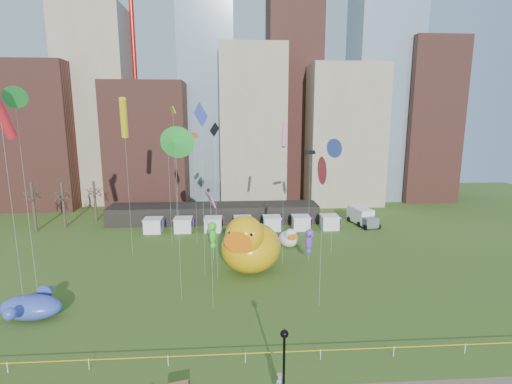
{
  "coord_description": "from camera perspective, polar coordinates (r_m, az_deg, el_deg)",
  "views": [
    {
      "loc": [
        -0.99,
        -27.17,
        19.05
      ],
      "look_at": [
        1.44,
        8.78,
        12.0
      ],
      "focal_mm": 27.0,
      "sensor_mm": 36.0,
      "label": 1
    }
  ],
  "objects": [
    {
      "name": "bare_trees",
      "position": [
        75.25,
        -26.6,
        -1.65
      ],
      "size": [
        8.44,
        6.44,
        8.5
      ],
      "color": "#382B21",
      "rests_on": "ground"
    },
    {
      "name": "pavilion",
      "position": [
        71.4,
        -6.17,
        -3.14
      ],
      "size": [
        38.0,
        6.0,
        3.2
      ],
      "primitive_type": "cube",
      "color": "black",
      "rests_on": "ground"
    },
    {
      "name": "kite_6",
      "position": [
        56.77,
        -9.17,
        8.15
      ],
      "size": [
        1.08,
        2.66,
        16.84
      ],
      "color": "silver",
      "rests_on": "ground"
    },
    {
      "name": "kite_3",
      "position": [
        42.74,
        -32.17,
        11.74
      ],
      "size": [
        0.82,
        2.01,
        21.85
      ],
      "color": "silver",
      "rests_on": "ground"
    },
    {
      "name": "kite_2",
      "position": [
        57.74,
        8.06,
        5.63
      ],
      "size": [
        1.74,
        1.15,
        14.17
      ],
      "color": "silver",
      "rests_on": "ground"
    },
    {
      "name": "lamppost",
      "position": [
        28.04,
        4.18,
        -23.17
      ],
      "size": [
        0.56,
        0.56,
        5.37
      ],
      "color": "black",
      "rests_on": "footpath"
    },
    {
      "name": "kite_1",
      "position": [
        47.86,
        4.19,
        8.44
      ],
      "size": [
        0.94,
        1.91,
        18.48
      ],
      "color": "silver",
      "rests_on": "ground"
    },
    {
      "name": "kite_0",
      "position": [
        37.27,
        9.98,
        3.14
      ],
      "size": [
        0.37,
        2.66,
        15.35
      ],
      "color": "silver",
      "rests_on": "ground"
    },
    {
      "name": "skyline",
      "position": [
        88.32,
        -1.8,
        12.61
      ],
      "size": [
        101.0,
        23.0,
        68.0
      ],
      "color": "brown",
      "rests_on": "ground"
    },
    {
      "name": "kite_10",
      "position": [
        43.46,
        -6.14,
        7.96
      ],
      "size": [
        1.04,
        1.26,
        18.49
      ],
      "color": "silver",
      "rests_on": "ground"
    },
    {
      "name": "kite_12",
      "position": [
        58.91,
        -12.23,
        11.68
      ],
      "size": [
        1.3,
        3.3,
        20.56
      ],
      "color": "silver",
      "rests_on": "ground"
    },
    {
      "name": "ground",
      "position": [
        33.19,
        -1.6,
        -23.95
      ],
      "size": [
        160.0,
        160.0,
        0.0
      ],
      "primitive_type": "plane",
      "color": "#3B591C",
      "rests_on": "ground"
    },
    {
      "name": "big_duck",
      "position": [
        47.86,
        -0.92,
        -7.81
      ],
      "size": [
        9.81,
        11.07,
        7.76
      ],
      "rotation": [
        0.0,
        0.0,
        -0.34
      ],
      "color": "#ECA60C",
      "rests_on": "ground"
    },
    {
      "name": "seahorse_purple",
      "position": [
        52.0,
        7.85,
        -6.98
      ],
      "size": [
        1.39,
        1.62,
        4.47
      ],
      "rotation": [
        0.0,
        0.0,
        0.23
      ],
      "color": "silver",
      "rests_on": "ground"
    },
    {
      "name": "kite_5",
      "position": [
        52.73,
        11.64,
        6.36
      ],
      "size": [
        1.05,
        2.54,
        16.22
      ],
      "color": "silver",
      "rests_on": "ground"
    },
    {
      "name": "box_truck",
      "position": [
        71.76,
        15.42,
        -3.48
      ],
      "size": [
        3.92,
        7.32,
        2.95
      ],
      "rotation": [
        0.0,
        0.0,
        0.2
      ],
      "color": "white",
      "rests_on": "ground"
    },
    {
      "name": "kite_13",
      "position": [
        44.85,
        -8.17,
        10.79
      ],
      "size": [
        1.44,
        2.47,
        20.73
      ],
      "color": "silver",
      "rests_on": "ground"
    },
    {
      "name": "kite_4",
      "position": [
        54.28,
        -18.99,
        10.31
      ],
      "size": [
        1.64,
        3.27,
        21.57
      ],
      "color": "silver",
      "rests_on": "ground"
    },
    {
      "name": "kite_9",
      "position": [
        36.81,
        -6.75,
        -1.08
      ],
      "size": [
        1.18,
        3.42,
        11.91
      ],
      "color": "silver",
      "rests_on": "ground"
    },
    {
      "name": "kite_11",
      "position": [
        38.81,
        -11.87,
        7.21
      ],
      "size": [
        2.71,
        2.17,
        18.15
      ],
      "color": "silver",
      "rests_on": "ground"
    },
    {
      "name": "vendor_tents",
      "position": [
        65.7,
        -1.97,
        -4.79
      ],
      "size": [
        33.24,
        2.8,
        2.4
      ],
      "color": "white",
      "rests_on": "ground"
    },
    {
      "name": "caution_tape",
      "position": [
        32.81,
        -1.6,
        -22.98
      ],
      "size": [
        50.0,
        0.06,
        0.9
      ],
      "color": "white",
      "rests_on": "ground"
    },
    {
      "name": "small_duck",
      "position": [
        57.63,
        4.92,
        -6.81
      ],
      "size": [
        3.29,
        4.13,
        3.04
      ],
      "rotation": [
        0.0,
        0.0,
        0.13
      ],
      "color": "white",
      "rests_on": "ground"
    },
    {
      "name": "seahorse_green",
      "position": [
        52.23,
        -6.42,
        -6.05
      ],
      "size": [
        1.64,
        1.83,
        5.29
      ],
      "rotation": [
        0.0,
        0.0,
        -0.41
      ],
      "color": "silver",
      "rests_on": "ground"
    },
    {
      "name": "kite_7",
      "position": [
        56.89,
        -12.92,
        6.19
      ],
      "size": [
        1.32,
        2.94,
        16.26
      ],
      "color": "silver",
      "rests_on": "ground"
    },
    {
      "name": "whale_inflatable",
      "position": [
        44.2,
        -30.21,
        -14.35
      ],
      "size": [
        6.18,
        7.66,
        2.61
      ],
      "rotation": [
        0.0,
        0.0,
        -0.09
      ],
      "color": "#453EA9",
      "rests_on": "ground"
    }
  ]
}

